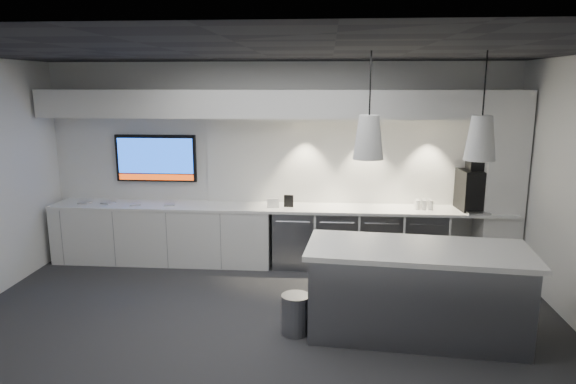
# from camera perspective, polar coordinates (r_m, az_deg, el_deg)

# --- Properties ---
(floor) EXTENTS (7.00, 7.00, 0.00)m
(floor) POSITION_cam_1_polar(r_m,az_deg,el_deg) (5.88, -3.30, -15.21)
(floor) COLOR #2A2A2D
(floor) RESTS_ON ground
(ceiling) EXTENTS (7.00, 7.00, 0.00)m
(ceiling) POSITION_cam_1_polar(r_m,az_deg,el_deg) (5.24, -3.71, 15.39)
(ceiling) COLOR black
(ceiling) RESTS_ON wall_back
(wall_back) EXTENTS (7.00, 0.00, 7.00)m
(wall_back) POSITION_cam_1_polar(r_m,az_deg,el_deg) (7.81, -0.97, 3.24)
(wall_back) COLOR white
(wall_back) RESTS_ON floor
(wall_front) EXTENTS (7.00, 0.00, 7.00)m
(wall_front) POSITION_cam_1_polar(r_m,az_deg,el_deg) (3.02, -10.14, -11.31)
(wall_front) COLOR white
(wall_front) RESTS_ON floor
(back_counter) EXTENTS (6.80, 0.65, 0.04)m
(back_counter) POSITION_cam_1_polar(r_m,az_deg,el_deg) (7.61, -1.19, -1.75)
(back_counter) COLOR white
(back_counter) RESTS_ON left_base_cabinets
(left_base_cabinets) EXTENTS (3.30, 0.63, 0.86)m
(left_base_cabinets) POSITION_cam_1_polar(r_m,az_deg,el_deg) (8.09, -13.65, -4.57)
(left_base_cabinets) COLOR white
(left_base_cabinets) RESTS_ON floor
(fridge_unit_a) EXTENTS (0.60, 0.61, 0.85)m
(fridge_unit_a) POSITION_cam_1_polar(r_m,az_deg,el_deg) (7.71, 0.68, -5.07)
(fridge_unit_a) COLOR gray
(fridge_unit_a) RESTS_ON floor
(fridge_unit_b) EXTENTS (0.60, 0.61, 0.85)m
(fridge_unit_b) POSITION_cam_1_polar(r_m,az_deg,el_deg) (7.70, 5.39, -5.16)
(fridge_unit_b) COLOR gray
(fridge_unit_b) RESTS_ON floor
(fridge_unit_c) EXTENTS (0.60, 0.61, 0.85)m
(fridge_unit_c) POSITION_cam_1_polar(r_m,az_deg,el_deg) (7.74, 10.08, -5.21)
(fridge_unit_c) COLOR gray
(fridge_unit_c) RESTS_ON floor
(fridge_unit_d) EXTENTS (0.60, 0.61, 0.85)m
(fridge_unit_d) POSITION_cam_1_polar(r_m,az_deg,el_deg) (7.82, 14.69, -5.22)
(fridge_unit_d) COLOR gray
(fridge_unit_d) RESTS_ON floor
(backsplash) EXTENTS (4.60, 0.03, 1.30)m
(backsplash) POSITION_cam_1_polar(r_m,az_deg,el_deg) (7.76, 7.88, 3.45)
(backsplash) COLOR white
(backsplash) RESTS_ON wall_back
(soffit) EXTENTS (6.90, 0.60, 0.40)m
(soffit) POSITION_cam_1_polar(r_m,az_deg,el_deg) (7.42, -1.22, 9.77)
(soffit) COLOR white
(soffit) RESTS_ON wall_back
(column) EXTENTS (0.55, 0.55, 2.60)m
(column) POSITION_cam_1_polar(r_m,az_deg,el_deg) (7.91, 22.58, 0.96)
(column) COLOR white
(column) RESTS_ON floor
(wall_tv) EXTENTS (1.25, 0.07, 0.72)m
(wall_tv) POSITION_cam_1_polar(r_m,az_deg,el_deg) (8.15, -14.46, 3.65)
(wall_tv) COLOR black
(wall_tv) RESTS_ON wall_back
(island) EXTENTS (2.42, 1.21, 0.99)m
(island) POSITION_cam_1_polar(r_m,az_deg,el_deg) (5.77, 14.01, -10.65)
(island) COLOR gray
(island) RESTS_ON floor
(bin) EXTENTS (0.41, 0.41, 0.44)m
(bin) POSITION_cam_1_polar(r_m,az_deg,el_deg) (5.75, 0.85, -13.41)
(bin) COLOR gray
(bin) RESTS_ON floor
(coffee_machine) EXTENTS (0.46, 0.63, 0.76)m
(coffee_machine) POSITION_cam_1_polar(r_m,az_deg,el_deg) (7.82, 19.99, 0.39)
(coffee_machine) COLOR black
(coffee_machine) RESTS_ON back_counter
(sign_black) EXTENTS (0.14, 0.03, 0.18)m
(sign_black) POSITION_cam_1_polar(r_m,az_deg,el_deg) (7.55, 0.07, -1.00)
(sign_black) COLOR black
(sign_black) RESTS_ON back_counter
(sign_white) EXTENTS (0.18, 0.04, 0.14)m
(sign_white) POSITION_cam_1_polar(r_m,az_deg,el_deg) (7.50, -1.68, -1.25)
(sign_white) COLOR white
(sign_white) RESTS_ON back_counter
(cup_cluster) EXTENTS (0.25, 0.16, 0.14)m
(cup_cluster) POSITION_cam_1_polar(r_m,az_deg,el_deg) (7.69, 14.85, -1.34)
(cup_cluster) COLOR white
(cup_cluster) RESTS_ON back_counter
(tray_a) EXTENTS (0.18, 0.18, 0.02)m
(tray_a) POSITION_cam_1_polar(r_m,az_deg,el_deg) (8.38, -21.64, -1.10)
(tray_a) COLOR #A9A9A9
(tray_a) RESTS_ON back_counter
(tray_b) EXTENTS (0.20, 0.20, 0.02)m
(tray_b) POSITION_cam_1_polar(r_m,az_deg,el_deg) (8.24, -19.39, -1.14)
(tray_b) COLOR #A9A9A9
(tray_b) RESTS_ON back_counter
(tray_c) EXTENTS (0.20, 0.20, 0.02)m
(tray_c) POSITION_cam_1_polar(r_m,az_deg,el_deg) (8.02, -16.60, -1.30)
(tray_c) COLOR #A9A9A9
(tray_c) RESTS_ON back_counter
(tray_d) EXTENTS (0.20, 0.20, 0.02)m
(tray_d) POSITION_cam_1_polar(r_m,az_deg,el_deg) (7.87, -13.03, -1.35)
(tray_d) COLOR #A9A9A9
(tray_d) RESTS_ON back_counter
(pendant_left) EXTENTS (0.31, 0.31, 1.15)m
(pendant_left) POSITION_cam_1_polar(r_m,az_deg,el_deg) (5.30, 8.95, 6.06)
(pendant_left) COLOR white
(pendant_left) RESTS_ON ceiling
(pendant_right) EXTENTS (0.31, 0.31, 1.15)m
(pendant_right) POSITION_cam_1_polar(r_m,az_deg,el_deg) (5.50, 20.64, 5.65)
(pendant_right) COLOR white
(pendant_right) RESTS_ON ceiling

